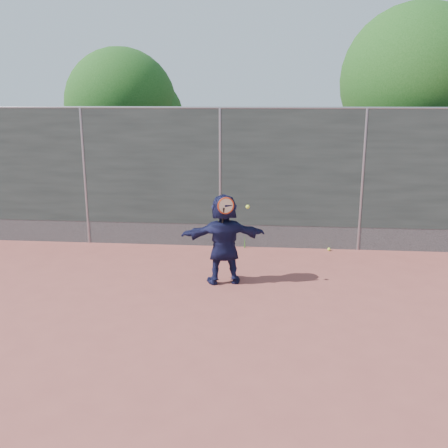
{
  "coord_description": "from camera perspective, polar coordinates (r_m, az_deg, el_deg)",
  "views": [
    {
      "loc": [
        1.07,
        -7.08,
        3.2
      ],
      "look_at": [
        0.29,
        1.27,
        1.07
      ],
      "focal_mm": 40.0,
      "sensor_mm": 36.0,
      "label": 1
    }
  ],
  "objects": [
    {
      "name": "player",
      "position": [
        8.72,
        0.0,
        -1.71
      ],
      "size": [
        1.56,
        0.77,
        1.61
      ],
      "primitive_type": "imported",
      "rotation": [
        0.0,
        0.0,
        3.35
      ],
      "color": "#15173B",
      "rests_on": "ground"
    },
    {
      "name": "ball_ground",
      "position": [
        10.98,
        11.91,
        -2.84
      ],
      "size": [
        0.07,
        0.07,
        0.07
      ],
      "primitive_type": "sphere",
      "color": "#D9F937",
      "rests_on": "ground"
    },
    {
      "name": "ground",
      "position": [
        7.84,
        -3.04,
        -9.86
      ],
      "size": [
        80.0,
        80.0,
        0.0
      ],
      "primitive_type": "plane",
      "color": "#9E4C42",
      "rests_on": "ground"
    },
    {
      "name": "tree_right",
      "position": [
        13.33,
        21.76,
        14.51
      ],
      "size": [
        3.78,
        3.6,
        5.39
      ],
      "color": "#382314",
      "rests_on": "ground"
    },
    {
      "name": "fence",
      "position": [
        10.76,
        -0.46,
        5.58
      ],
      "size": [
        20.0,
        0.06,
        3.03
      ],
      "color": "#38423D",
      "rests_on": "ground"
    },
    {
      "name": "weed_clump",
      "position": [
        10.93,
        1.04,
        -2.06
      ],
      "size": [
        0.68,
        0.07,
        0.3
      ],
      "color": "#387226",
      "rests_on": "ground"
    },
    {
      "name": "swing_action",
      "position": [
        8.39,
        0.45,
        1.99
      ],
      "size": [
        0.54,
        0.2,
        0.51
      ],
      "color": "red",
      "rests_on": "ground"
    },
    {
      "name": "tree_left",
      "position": [
        14.19,
        -11.0,
        12.93
      ],
      "size": [
        3.15,
        3.0,
        4.53
      ],
      "color": "#382314",
      "rests_on": "ground"
    }
  ]
}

